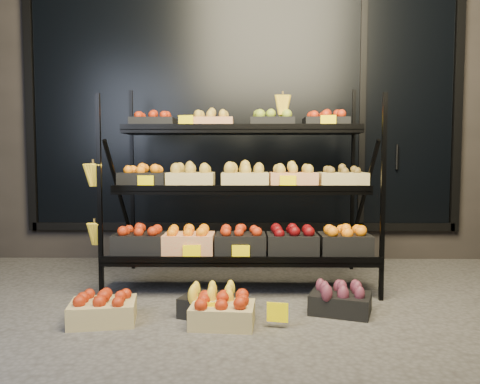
{
  "coord_description": "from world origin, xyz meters",
  "views": [
    {
      "loc": [
        0.04,
        -3.18,
        1.03
      ],
      "look_at": [
        -0.01,
        0.55,
        0.77
      ],
      "focal_mm": 35.0,
      "sensor_mm": 36.0,
      "label": 1
    }
  ],
  "objects_px": {
    "display_rack": "(240,189)",
    "floor_crate_midright": "(223,311)",
    "floor_crate_midleft": "(212,302)",
    "floor_crate_left": "(103,308)"
  },
  "relations": [
    {
      "from": "display_rack",
      "to": "floor_crate_midright",
      "type": "distance_m",
      "value": 1.18
    },
    {
      "from": "floor_crate_midright",
      "to": "floor_crate_midleft",
      "type": "bearing_deg",
      "value": 118.07
    },
    {
      "from": "floor_crate_midright",
      "to": "floor_crate_left",
      "type": "bearing_deg",
      "value": -178.06
    },
    {
      "from": "floor_crate_left",
      "to": "floor_crate_midleft",
      "type": "xyz_separation_m",
      "value": [
        0.68,
        0.14,
        -0.0
      ]
    },
    {
      "from": "display_rack",
      "to": "floor_crate_left",
      "type": "bearing_deg",
      "value": -132.88
    },
    {
      "from": "floor_crate_left",
      "to": "floor_crate_midleft",
      "type": "relative_size",
      "value": 0.97
    },
    {
      "from": "display_rack",
      "to": "floor_crate_midleft",
      "type": "bearing_deg",
      "value": -102.36
    },
    {
      "from": "floor_crate_midleft",
      "to": "floor_crate_midright",
      "type": "bearing_deg",
      "value": -46.23
    },
    {
      "from": "floor_crate_midleft",
      "to": "floor_crate_midright",
      "type": "xyz_separation_m",
      "value": [
        0.08,
        -0.17,
        0.0
      ]
    },
    {
      "from": "floor_crate_midleft",
      "to": "floor_crate_midright",
      "type": "distance_m",
      "value": 0.19
    }
  ]
}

